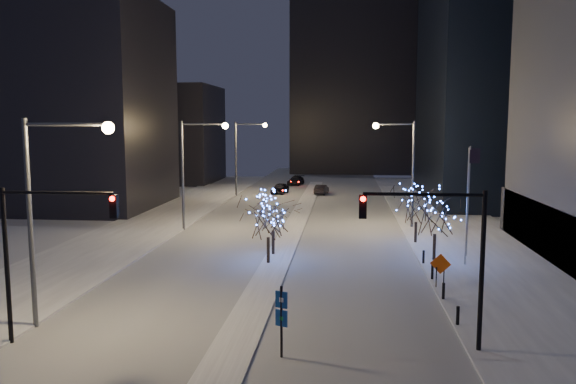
# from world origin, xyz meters

# --- Properties ---
(ground) EXTENTS (160.00, 160.00, 0.00)m
(ground) POSITION_xyz_m (0.00, 0.00, 0.00)
(ground) COLOR silver
(ground) RESTS_ON ground
(road) EXTENTS (20.00, 130.00, 0.02)m
(road) POSITION_xyz_m (0.00, 35.00, 0.01)
(road) COLOR #AEB4BE
(road) RESTS_ON ground
(median) EXTENTS (2.00, 80.00, 0.15)m
(median) POSITION_xyz_m (0.00, 30.00, 0.07)
(median) COLOR white
(median) RESTS_ON ground
(east_sidewalk) EXTENTS (10.00, 90.00, 0.15)m
(east_sidewalk) POSITION_xyz_m (15.00, 20.00, 0.07)
(east_sidewalk) COLOR white
(east_sidewalk) RESTS_ON ground
(west_sidewalk) EXTENTS (8.00, 90.00, 0.15)m
(west_sidewalk) POSITION_xyz_m (-14.00, 20.00, 0.07)
(west_sidewalk) COLOR white
(west_sidewalk) RESTS_ON ground
(filler_west_near) EXTENTS (22.00, 18.00, 24.00)m
(filler_west_near) POSITION_xyz_m (-28.00, 40.00, 12.00)
(filler_west_near) COLOR black
(filler_west_near) RESTS_ON ground
(filler_west_far) EXTENTS (18.00, 16.00, 16.00)m
(filler_west_far) POSITION_xyz_m (-26.00, 70.00, 8.00)
(filler_west_far) COLOR black
(filler_west_far) RESTS_ON ground
(horizon_block) EXTENTS (24.00, 14.00, 42.00)m
(horizon_block) POSITION_xyz_m (6.00, 92.00, 21.00)
(horizon_block) COLOR black
(horizon_block) RESTS_ON ground
(street_lamp_w_near) EXTENTS (4.40, 0.56, 10.00)m
(street_lamp_w_near) POSITION_xyz_m (-8.94, 2.00, 6.50)
(street_lamp_w_near) COLOR #595E66
(street_lamp_w_near) RESTS_ON ground
(street_lamp_w_mid) EXTENTS (4.40, 0.56, 10.00)m
(street_lamp_w_mid) POSITION_xyz_m (-8.94, 27.00, 6.50)
(street_lamp_w_mid) COLOR #595E66
(street_lamp_w_mid) RESTS_ON ground
(street_lamp_w_far) EXTENTS (4.40, 0.56, 10.00)m
(street_lamp_w_far) POSITION_xyz_m (-8.94, 52.00, 6.50)
(street_lamp_w_far) COLOR #595E66
(street_lamp_w_far) RESTS_ON ground
(street_lamp_east) EXTENTS (3.90, 0.56, 10.00)m
(street_lamp_east) POSITION_xyz_m (10.08, 30.00, 6.45)
(street_lamp_east) COLOR #595E66
(street_lamp_east) RESTS_ON ground
(traffic_signal_west) EXTENTS (5.26, 0.43, 7.00)m
(traffic_signal_west) POSITION_xyz_m (-8.44, -0.00, 4.76)
(traffic_signal_west) COLOR black
(traffic_signal_west) RESTS_ON ground
(traffic_signal_east) EXTENTS (5.26, 0.43, 7.00)m
(traffic_signal_east) POSITION_xyz_m (8.94, 1.00, 4.76)
(traffic_signal_east) COLOR black
(traffic_signal_east) RESTS_ON ground
(flagpoles) EXTENTS (1.35, 2.60, 8.00)m
(flagpoles) POSITION_xyz_m (13.37, 17.25, 4.80)
(flagpoles) COLOR silver
(flagpoles) RESTS_ON east_sidewalk
(bollards) EXTENTS (0.16, 12.16, 0.90)m
(bollards) POSITION_xyz_m (10.20, 10.00, 0.60)
(bollards) COLOR black
(bollards) RESTS_ON east_sidewalk
(car_near) EXTENTS (2.46, 4.55, 1.47)m
(car_near) POSITION_xyz_m (-4.32, 54.86, 0.74)
(car_near) COLOR black
(car_near) RESTS_ON ground
(car_mid) EXTENTS (2.00, 4.22, 1.34)m
(car_mid) POSITION_xyz_m (1.50, 54.71, 0.67)
(car_mid) COLOR black
(car_mid) RESTS_ON ground
(car_far) EXTENTS (2.74, 5.05, 1.39)m
(car_far) POSITION_xyz_m (-3.11, 66.32, 0.69)
(car_far) COLOR black
(car_far) RESTS_ON ground
(holiday_tree_median_near) EXTENTS (4.10, 4.10, 4.91)m
(holiday_tree_median_near) POSITION_xyz_m (-0.50, 15.09, 3.35)
(holiday_tree_median_near) COLOR black
(holiday_tree_median_near) RESTS_ON median
(holiday_tree_median_far) EXTENTS (4.72, 4.72, 4.77)m
(holiday_tree_median_far) POSITION_xyz_m (-0.50, 17.75, 3.27)
(holiday_tree_median_far) COLOR black
(holiday_tree_median_far) RESTS_ON median
(holiday_tree_plaza_near) EXTENTS (5.04, 5.04, 5.06)m
(holiday_tree_plaza_near) POSITION_xyz_m (11.09, 17.14, 3.45)
(holiday_tree_plaza_near) COLOR black
(holiday_tree_plaza_near) RESTS_ON east_sidewalk
(holiday_tree_plaza_far) EXTENTS (3.92, 3.92, 4.80)m
(holiday_tree_plaza_far) POSITION_xyz_m (10.50, 23.00, 3.23)
(holiday_tree_plaza_far) COLOR black
(holiday_tree_plaza_far) RESTS_ON east_sidewalk
(wayfinding_sign) EXTENTS (0.53, 0.28, 3.08)m
(wayfinding_sign) POSITION_xyz_m (2.18, -0.32, 1.89)
(wayfinding_sign) COLOR black
(wayfinding_sign) RESTS_ON ground
(construction_sign) EXTENTS (1.20, 0.36, 2.02)m
(construction_sign) POSITION_xyz_m (10.38, 10.26, 1.37)
(construction_sign) COLOR black
(construction_sign) RESTS_ON east_sidewalk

